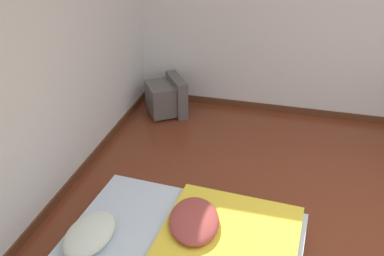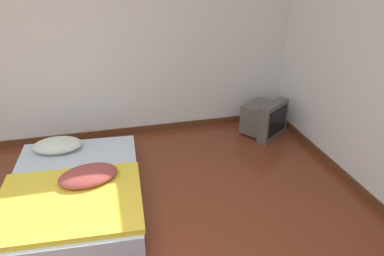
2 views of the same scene
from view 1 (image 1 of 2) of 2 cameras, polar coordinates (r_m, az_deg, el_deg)
name	(u,v)px [view 1 (image 1 of 2)]	position (r m, az deg, el deg)	size (l,w,h in m)	color
wall_right	(374,17)	(5.30, 23.13, 13.45)	(0.08, 7.91, 2.60)	silver
mattress_bed	(184,249)	(3.40, -1.13, -15.81)	(1.34, 1.84, 0.35)	silver
crt_tv	(167,97)	(5.43, -3.33, 4.12)	(0.63, 0.62, 0.48)	#56514C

